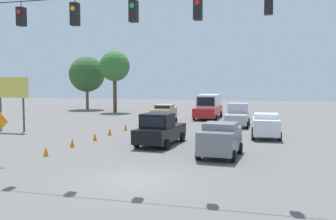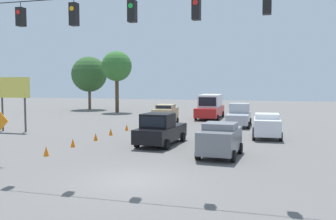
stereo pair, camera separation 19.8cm
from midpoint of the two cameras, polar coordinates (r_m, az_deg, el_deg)
ground_plane at (r=16.19m, az=-4.86°, el=-10.63°), size 140.00×140.00×0.00m
overhead_signal_span at (r=15.64m, az=-5.00°, el=9.38°), size 23.60×0.38×8.61m
sedan_white_oncoming_far at (r=28.66m, az=15.02°, el=-2.27°), size 2.23×4.02×1.83m
box_truck_red_withflow_deep at (r=43.10m, az=6.59°, el=0.54°), size 2.70×7.41×2.70m
sedan_grey_crossing_near at (r=21.06m, az=8.22°, el=-4.41°), size 2.28×3.92×1.90m
pickup_truck_silver_oncoming_deep at (r=35.88m, az=10.91°, el=-0.86°), size 2.25×5.24×2.12m
pickup_truck_black_withflow_mid at (r=24.74m, az=-0.95°, el=-3.10°), size 2.50×5.16×2.12m
sedan_tan_withflow_far at (r=35.54m, az=-0.21°, el=-0.71°), size 2.31×4.67×2.02m
traffic_cone_nearest at (r=22.20m, az=-17.83°, el=-5.99°), size 0.32×0.32×0.56m
traffic_cone_second at (r=24.72m, az=-14.08°, el=-4.87°), size 0.32×0.32×0.56m
traffic_cone_third at (r=27.06m, az=-10.76°, el=-4.03°), size 0.32×0.32×0.56m
traffic_cone_fourth at (r=29.55m, az=-8.53°, el=-3.30°), size 0.32×0.32×0.56m
traffic_cone_fifth at (r=32.21m, az=-6.14°, el=-2.64°), size 0.32×0.32×0.56m
roadside_billboard at (r=33.87m, az=-22.38°, el=2.51°), size 3.22×0.16×4.56m
tree_horizon_left at (r=51.37m, az=-7.71°, el=6.57°), size 4.09×4.09×8.33m
tree_horizon_right at (r=57.32m, az=-11.82°, el=5.35°), size 5.27×5.27×7.93m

